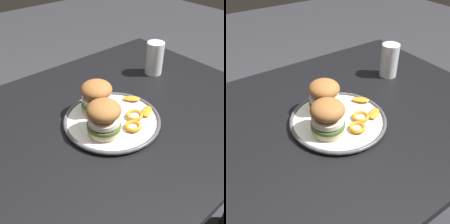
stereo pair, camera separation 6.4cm
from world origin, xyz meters
TOP-DOWN VIEW (x-y plane):
  - dining_table at (0.00, 0.00)m, footprint 1.28×0.81m
  - dinner_plate at (-0.08, 0.03)m, footprint 0.30×0.30m
  - sandwich_half_left at (-0.02, 0.07)m, footprint 0.13×0.13m
  - sandwich_half_right at (-0.07, -0.03)m, footprint 0.13×0.13m
  - orange_peel_curled at (-0.13, 0.07)m, footprint 0.07×0.07m
  - orange_peel_strip_long at (-0.18, 0.08)m, footprint 0.06×0.06m
  - orange_peel_strip_short at (-0.19, 0.00)m, footprint 0.06×0.06m
  - orange_peel_small_curl at (-0.09, 0.11)m, footprint 0.06×0.06m
  - drinking_glass at (-0.41, -0.10)m, footprint 0.07×0.07m

SIDE VIEW (x-z plane):
  - dining_table at x=0.00m, z-range 0.26..1.01m
  - dinner_plate at x=-0.08m, z-range 0.75..0.76m
  - orange_peel_strip_short at x=-0.19m, z-range 0.76..0.77m
  - orange_peel_strip_long at x=-0.18m, z-range 0.76..0.77m
  - orange_peel_curled at x=-0.13m, z-range 0.76..0.77m
  - orange_peel_small_curl at x=-0.09m, z-range 0.76..0.77m
  - drinking_glass at x=-0.41m, z-range 0.74..0.86m
  - sandwich_half_left at x=-0.02m, z-range 0.76..0.86m
  - sandwich_half_right at x=-0.07m, z-range 0.76..0.86m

